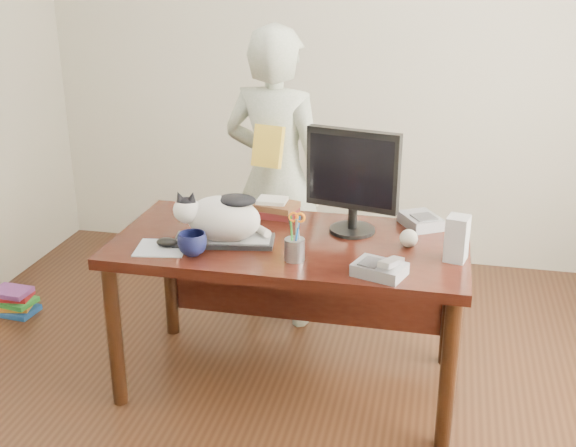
# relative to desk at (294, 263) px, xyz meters

# --- Properties ---
(room) EXTENTS (4.50, 4.50, 4.50)m
(room) POSITION_rel_desk_xyz_m (0.00, -0.68, 0.75)
(room) COLOR black
(room) RESTS_ON ground
(desk) EXTENTS (1.60, 0.80, 0.75)m
(desk) POSITION_rel_desk_xyz_m (0.00, 0.00, 0.00)
(desk) COLOR black
(desk) RESTS_ON ground
(keyboard) EXTENTS (0.47, 0.24, 0.03)m
(keyboard) POSITION_rel_desk_xyz_m (-0.28, -0.18, 0.16)
(keyboard) COLOR black
(keyboard) RESTS_ON desk
(cat) EXTENTS (0.44, 0.27, 0.25)m
(cat) POSITION_rel_desk_xyz_m (-0.30, -0.18, 0.28)
(cat) COLOR silver
(cat) RESTS_ON keyboard
(monitor) EXTENTS (0.44, 0.25, 0.49)m
(monitor) POSITION_rel_desk_xyz_m (0.26, 0.07, 0.43)
(monitor) COLOR black
(monitor) RESTS_ON desk
(pen_cup) EXTENTS (0.09, 0.09, 0.22)m
(pen_cup) POSITION_rel_desk_xyz_m (0.07, -0.29, 0.21)
(pen_cup) COLOR gray
(pen_cup) RESTS_ON desk
(mousepad) EXTENTS (0.25, 0.23, 0.00)m
(mousepad) POSITION_rel_desk_xyz_m (-0.54, -0.30, 0.15)
(mousepad) COLOR silver
(mousepad) RESTS_ON desk
(mouse) EXTENTS (0.11, 0.08, 0.04)m
(mouse) POSITION_rel_desk_xyz_m (-0.52, -0.28, 0.17)
(mouse) COLOR black
(mouse) RESTS_ON mousepad
(coffee_mug) EXTENTS (0.17, 0.17, 0.10)m
(coffee_mug) POSITION_rel_desk_xyz_m (-0.38, -0.33, 0.20)
(coffee_mug) COLOR black
(coffee_mug) RESTS_ON desk
(phone) EXTENTS (0.24, 0.20, 0.09)m
(phone) POSITION_rel_desk_xyz_m (0.44, -0.37, 0.18)
(phone) COLOR slate
(phone) RESTS_ON desk
(speaker) EXTENTS (0.11, 0.11, 0.20)m
(speaker) POSITION_rel_desk_xyz_m (0.73, -0.14, 0.25)
(speaker) COLOR gray
(speaker) RESTS_ON desk
(baseball) EXTENTS (0.08, 0.08, 0.08)m
(baseball) POSITION_rel_desk_xyz_m (0.53, -0.04, 0.19)
(baseball) COLOR beige
(baseball) RESTS_ON desk
(book_stack) EXTENTS (0.24, 0.19, 0.08)m
(book_stack) POSITION_rel_desk_xyz_m (-0.15, 0.23, 0.18)
(book_stack) COLOR #4E1416
(book_stack) RESTS_ON desk
(calculator) EXTENTS (0.23, 0.25, 0.06)m
(calculator) POSITION_rel_desk_xyz_m (0.57, 0.23, 0.18)
(calculator) COLOR slate
(calculator) RESTS_ON desk
(person) EXTENTS (0.68, 0.52, 1.65)m
(person) POSITION_rel_desk_xyz_m (-0.23, 0.58, 0.22)
(person) COLOR silver
(person) RESTS_ON ground
(held_book) EXTENTS (0.17, 0.13, 0.22)m
(held_book) POSITION_rel_desk_xyz_m (-0.23, 0.41, 0.45)
(held_book) COLOR gold
(held_book) RESTS_ON person
(book_pile_b) EXTENTS (0.26, 0.20, 0.15)m
(book_pile_b) POSITION_rel_desk_xyz_m (-1.72, 0.27, -0.53)
(book_pile_b) COLOR navy
(book_pile_b) RESTS_ON ground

